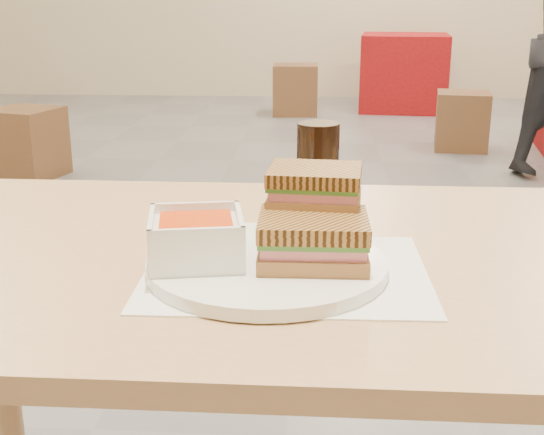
# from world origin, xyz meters

# --- Properties ---
(main_table) EXTENTS (1.20, 0.71, 0.75)m
(main_table) POSITION_xyz_m (0.01, -1.92, 0.64)
(main_table) COLOR tan
(main_table) RESTS_ON ground
(tray_liner) EXTENTS (0.35, 0.28, 0.00)m
(tray_liner) POSITION_xyz_m (0.03, -2.00, 0.75)
(tray_liner) COLOR white
(tray_liner) RESTS_ON main_table
(plate) EXTENTS (0.30, 0.30, 0.02)m
(plate) POSITION_xyz_m (0.00, -2.00, 0.76)
(plate) COLOR white
(plate) RESTS_ON tray_liner
(soup_bowl) EXTENTS (0.13, 0.13, 0.06)m
(soup_bowl) POSITION_xyz_m (-0.08, -2.01, 0.79)
(soup_bowl) COLOR white
(soup_bowl) RESTS_ON plate
(panini_lower) EXTENTS (0.13, 0.11, 0.06)m
(panini_lower) POSITION_xyz_m (0.06, -2.01, 0.80)
(panini_lower) COLOR #996237
(panini_lower) RESTS_ON plate
(panini_upper) EXTENTS (0.12, 0.11, 0.05)m
(panini_upper) POSITION_xyz_m (0.06, -1.94, 0.84)
(panini_upper) COLOR #996237
(panini_upper) RESTS_ON panini_lower
(cola_glass) EXTENTS (0.07, 0.07, 0.14)m
(cola_glass) POSITION_xyz_m (0.06, -1.74, 0.82)
(cola_glass) COLOR black
(cola_glass) RESTS_ON main_table
(bg_table_2) EXTENTS (0.87, 0.87, 0.71)m
(bg_table_2) POSITION_xyz_m (0.88, 4.20, 0.35)
(bg_table_2) COLOR maroon
(bg_table_2) RESTS_ON ground
(bg_chair_0r) EXTENTS (0.46, 0.46, 0.42)m
(bg_chair_0r) POSITION_xyz_m (-1.69, 1.36, 0.21)
(bg_chair_0r) COLOR brown
(bg_chair_0r) RESTS_ON ground
(bg_chair_1l) EXTENTS (0.41, 0.41, 0.41)m
(bg_chair_1l) POSITION_xyz_m (1.10, 2.36, 0.20)
(bg_chair_1l) COLOR brown
(bg_chair_1l) RESTS_ON ground
(bg_chair_2l) EXTENTS (0.41, 0.41, 0.45)m
(bg_chair_2l) POSITION_xyz_m (-0.14, 3.84, 0.23)
(bg_chair_2l) COLOR brown
(bg_chair_2l) RESTS_ON ground
(bg_chair_2r) EXTENTS (0.48, 0.48, 0.42)m
(bg_chair_2r) POSITION_xyz_m (1.01, 4.20, 0.21)
(bg_chair_2r) COLOR brown
(bg_chair_2r) RESTS_ON ground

